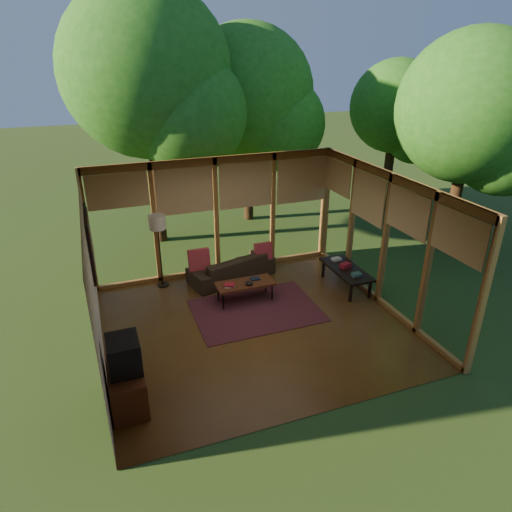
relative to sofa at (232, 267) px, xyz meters
name	(u,v)px	position (x,y,z in m)	size (l,w,h in m)	color
floor	(255,325)	(-0.18, -2.00, -0.28)	(5.50, 5.50, 0.00)	brown
ceiling	(254,188)	(-0.18, -2.00, 2.42)	(5.50, 5.50, 0.00)	silver
wall_left	(93,286)	(-2.93, -2.00, 1.07)	(0.04, 5.00, 2.70)	silver
wall_front	(320,337)	(-0.18, -4.50, 1.07)	(5.50, 0.04, 2.70)	silver
window_wall_back	(216,217)	(-0.18, 0.50, 1.07)	(5.50, 0.12, 2.70)	#9B6730
window_wall_right	(385,240)	(2.57, -2.00, 1.07)	(0.12, 5.00, 2.70)	#9B6730
exterior_lawn	(375,182)	(7.82, 6.00, -0.29)	(40.00, 40.00, 0.00)	#2C481B
tree_nw	(146,72)	(-1.10, 2.95, 4.00)	(4.08, 4.08, 6.34)	#342213
tree_ne	(247,94)	(1.72, 3.79, 3.37)	(3.72, 3.72, 5.52)	#342213
tree_se	(472,108)	(5.70, -0.43, 3.28)	(3.46, 3.46, 5.30)	#342213
tree_far	(396,107)	(6.02, 2.80, 2.95)	(2.69, 2.69, 4.60)	#342213
rug	(256,310)	(0.03, -1.51, -0.28)	(2.48, 1.75, 0.01)	maroon
sofa	(232,267)	(0.00, 0.00, 0.00)	(1.95, 0.76, 0.57)	#312518
pillow_left	(199,260)	(-0.75, -0.05, 0.32)	(0.46, 0.15, 0.46)	maroon
pillow_right	(263,252)	(0.75, -0.05, 0.29)	(0.39, 0.13, 0.39)	maroon
ct_book_lower	(229,286)	(-0.39, -1.12, 0.16)	(0.20, 0.15, 0.03)	beige
ct_book_upper	(229,285)	(-0.39, -1.12, 0.19)	(0.20, 0.15, 0.03)	maroon
ct_book_side	(255,279)	(0.21, -0.99, 0.16)	(0.19, 0.15, 0.03)	black
ct_bowl	(249,283)	(0.01, -1.17, 0.18)	(0.16, 0.16, 0.07)	black
media_cabinet	(127,386)	(-2.65, -3.29, 0.02)	(0.50, 1.00, 0.60)	#572A17
television	(124,355)	(-2.63, -3.29, 0.57)	(0.45, 0.55, 0.50)	black
console_book_a	(356,275)	(2.22, -1.66, 0.21)	(0.20, 0.14, 0.07)	#30544E
console_book_b	(345,265)	(2.22, -1.21, 0.22)	(0.21, 0.16, 0.10)	maroon
console_book_c	(336,259)	(2.22, -0.81, 0.20)	(0.20, 0.15, 0.05)	beige
floor_lamp	(158,226)	(-1.54, 0.21, 1.12)	(0.36, 0.36, 1.65)	black
coffee_table	(245,284)	(-0.04, -1.07, 0.11)	(1.20, 0.50, 0.43)	#572A17
side_console	(346,270)	(2.22, -1.26, 0.13)	(0.60, 1.40, 0.46)	black
wall_painting	(90,243)	(-2.89, -0.60, 1.27)	(0.06, 1.35, 1.15)	black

